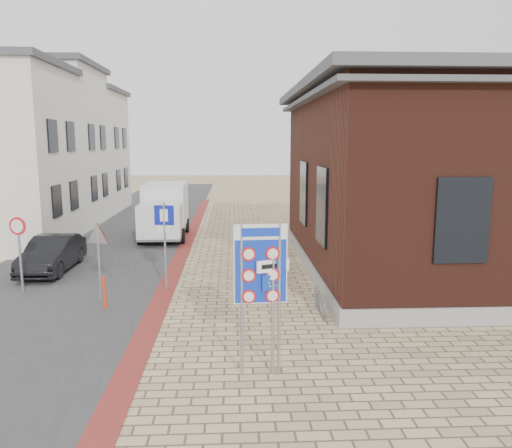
{
  "coord_description": "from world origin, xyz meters",
  "views": [
    {
      "loc": [
        0.2,
        -11.2,
        4.78
      ],
      "look_at": [
        0.93,
        4.29,
        2.2
      ],
      "focal_mm": 35.0,
      "sensor_mm": 36.0,
      "label": 1
    }
  ],
  "objects_px": {
    "sedan": "(52,254)",
    "bollard": "(105,293)",
    "parking_sign": "(165,230)",
    "border_sign": "(261,267)",
    "box_truck": "(164,210)",
    "essen_sign": "(273,294)"
  },
  "relations": [
    {
      "from": "parking_sign",
      "to": "bollard",
      "type": "bearing_deg",
      "value": -123.41
    },
    {
      "from": "border_sign",
      "to": "parking_sign",
      "type": "bearing_deg",
      "value": 110.53
    },
    {
      "from": "sedan",
      "to": "border_sign",
      "type": "xyz_separation_m",
      "value": [
        7.25,
        -8.67,
        1.64
      ]
    },
    {
      "from": "sedan",
      "to": "bollard",
      "type": "height_order",
      "value": "sedan"
    },
    {
      "from": "border_sign",
      "to": "essen_sign",
      "type": "xyz_separation_m",
      "value": [
        0.25,
        0.0,
        -0.56
      ]
    },
    {
      "from": "sedan",
      "to": "parking_sign",
      "type": "xyz_separation_m",
      "value": [
        4.53,
        -2.67,
        1.34
      ]
    },
    {
      "from": "box_truck",
      "to": "parking_sign",
      "type": "xyz_separation_m",
      "value": [
        1.23,
        -9.11,
        0.62
      ]
    },
    {
      "from": "box_truck",
      "to": "bollard",
      "type": "bearing_deg",
      "value": -92.79
    },
    {
      "from": "essen_sign",
      "to": "bollard",
      "type": "bearing_deg",
      "value": 117.2
    },
    {
      "from": "sedan",
      "to": "border_sign",
      "type": "distance_m",
      "value": 11.42
    },
    {
      "from": "sedan",
      "to": "parking_sign",
      "type": "relative_size",
      "value": 1.38
    },
    {
      "from": "essen_sign",
      "to": "bollard",
      "type": "height_order",
      "value": "essen_sign"
    },
    {
      "from": "box_truck",
      "to": "essen_sign",
      "type": "bearing_deg",
      "value": -75.68
    },
    {
      "from": "essen_sign",
      "to": "bollard",
      "type": "relative_size",
      "value": 2.7
    },
    {
      "from": "parking_sign",
      "to": "bollard",
      "type": "relative_size",
      "value": 2.99
    },
    {
      "from": "parking_sign",
      "to": "sedan",
      "type": "bearing_deg",
      "value": 158.1
    },
    {
      "from": "border_sign",
      "to": "parking_sign",
      "type": "xyz_separation_m",
      "value": [
        -2.72,
        6.0,
        -0.3
      ]
    },
    {
      "from": "sedan",
      "to": "bollard",
      "type": "bearing_deg",
      "value": -55.28
    },
    {
      "from": "sedan",
      "to": "essen_sign",
      "type": "relative_size",
      "value": 1.53
    },
    {
      "from": "box_truck",
      "to": "essen_sign",
      "type": "relative_size",
      "value": 1.97
    },
    {
      "from": "border_sign",
      "to": "parking_sign",
      "type": "distance_m",
      "value": 6.59
    },
    {
      "from": "sedan",
      "to": "bollard",
      "type": "xyz_separation_m",
      "value": [
        3.0,
        -4.37,
        -0.17
      ]
    }
  ]
}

